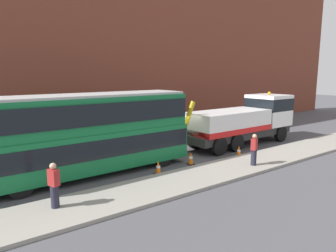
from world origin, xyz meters
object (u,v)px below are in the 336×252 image
(recovery_tow_truck, at_px, (245,120))
(pedestrian_bystander, at_px, (254,150))
(traffic_cone_midway, at_px, (191,159))
(traffic_cone_near_bus, at_px, (158,168))
(pedestrian_onlooker, at_px, (54,186))
(traffic_cone_near_truck, at_px, (239,152))
(double_decker_bus, at_px, (85,132))

(recovery_tow_truck, relative_size, pedestrian_bystander, 5.95)
(recovery_tow_truck, distance_m, pedestrian_bystander, 5.87)
(recovery_tow_truck, xyz_separation_m, pedestrian_bystander, (-4.11, -4.11, -0.77))
(traffic_cone_midway, bearing_deg, traffic_cone_near_bus, -171.91)
(recovery_tow_truck, bearing_deg, pedestrian_onlooker, -168.40)
(traffic_cone_midway, distance_m, traffic_cone_near_truck, 3.41)
(traffic_cone_near_truck, bearing_deg, traffic_cone_near_bus, 178.13)
(recovery_tow_truck, relative_size, traffic_cone_near_truck, 14.12)
(pedestrian_onlooker, xyz_separation_m, traffic_cone_midway, (7.90, 1.59, -0.64))
(traffic_cone_near_bus, relative_size, traffic_cone_near_truck, 1.00)
(recovery_tow_truck, distance_m, traffic_cone_midway, 6.81)
(recovery_tow_truck, bearing_deg, traffic_cone_midway, -166.81)
(pedestrian_bystander, distance_m, traffic_cone_near_bus, 5.27)
(recovery_tow_truck, height_order, traffic_cone_midway, recovery_tow_truck)
(double_decker_bus, bearing_deg, traffic_cone_midway, -17.99)
(pedestrian_onlooker, distance_m, traffic_cone_midway, 8.08)
(recovery_tow_truck, height_order, traffic_cone_near_bus, recovery_tow_truck)
(recovery_tow_truck, xyz_separation_m, pedestrian_onlooker, (-14.35, -3.24, -0.77))
(pedestrian_bystander, xyz_separation_m, traffic_cone_near_truck, (1.03, 1.93, -0.64))
(pedestrian_bystander, bearing_deg, double_decker_bus, 41.30)
(recovery_tow_truck, distance_m, traffic_cone_near_bus, 9.23)
(pedestrian_onlooker, height_order, pedestrian_bystander, same)
(pedestrian_onlooker, distance_m, traffic_cone_near_bus, 5.63)
(pedestrian_bystander, relative_size, traffic_cone_near_bus, 2.38)
(traffic_cone_near_truck, bearing_deg, recovery_tow_truck, 35.32)
(double_decker_bus, relative_size, traffic_cone_near_truck, 15.40)
(pedestrian_onlooker, bearing_deg, pedestrian_bystander, -25.29)
(traffic_cone_near_bus, bearing_deg, pedestrian_onlooker, -167.13)
(double_decker_bus, bearing_deg, traffic_cone_near_bus, -35.01)
(pedestrian_onlooker, height_order, traffic_cone_near_bus, pedestrian_onlooker)
(double_decker_bus, distance_m, traffic_cone_near_bus, 4.03)
(traffic_cone_near_truck, bearing_deg, traffic_cone_midway, 170.94)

